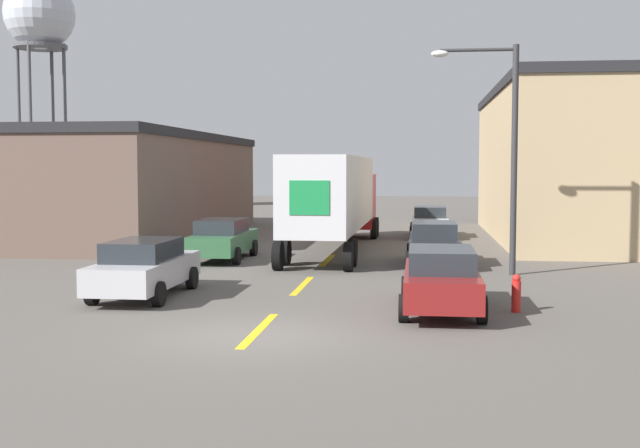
# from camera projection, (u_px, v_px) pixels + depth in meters

# --- Properties ---
(ground_plane) EXTENTS (160.00, 160.00, 0.00)m
(ground_plane) POSITION_uv_depth(u_px,v_px,m) (253.00, 336.00, 16.30)
(ground_plane) COLOR #56514C
(road_centerline) EXTENTS (0.20, 16.47, 0.01)m
(road_centerline) POSITION_uv_depth(u_px,v_px,m) (302.00, 286.00, 23.26)
(road_centerline) COLOR gold
(road_centerline) RESTS_ON ground_plane
(warehouse_left) EXTENTS (14.09, 20.85, 5.12)m
(warehouse_left) POSITION_uv_depth(u_px,v_px,m) (76.00, 185.00, 40.51)
(warehouse_left) COLOR brown
(warehouse_left) RESTS_ON ground_plane
(warehouse_right) EXTENTS (9.88, 19.63, 7.24)m
(warehouse_right) POSITION_uv_depth(u_px,v_px,m) (597.00, 163.00, 38.27)
(warehouse_right) COLOR tan
(warehouse_right) RESTS_ON ground_plane
(semi_truck) EXTENTS (2.83, 15.27, 3.85)m
(semi_truck) POSITION_uv_depth(u_px,v_px,m) (336.00, 195.00, 32.92)
(semi_truck) COLOR #B21919
(semi_truck) RESTS_ON ground_plane
(parked_car_left_near) EXTENTS (1.93, 4.73, 1.52)m
(parked_car_left_near) POSITION_uv_depth(u_px,v_px,m) (145.00, 267.00, 21.24)
(parked_car_left_near) COLOR #B2B2B7
(parked_car_left_near) RESTS_ON ground_plane
(parked_car_right_mid) EXTENTS (1.93, 4.73, 1.52)m
(parked_car_right_mid) POSITION_uv_depth(u_px,v_px,m) (434.00, 243.00, 28.13)
(parked_car_right_mid) COLOR black
(parked_car_right_mid) RESTS_ON ground_plane
(parked_car_left_far) EXTENTS (1.93, 4.73, 1.52)m
(parked_car_left_far) POSITION_uv_depth(u_px,v_px,m) (223.00, 239.00, 29.68)
(parked_car_left_far) COLOR #2D5B38
(parked_car_left_far) RESTS_ON ground_plane
(parked_car_right_near) EXTENTS (1.93, 4.73, 1.52)m
(parked_car_right_near) POSITION_uv_depth(u_px,v_px,m) (441.00, 278.00, 19.04)
(parked_car_right_near) COLOR maroon
(parked_car_right_near) RESTS_ON ground_plane
(parked_car_right_far) EXTENTS (1.93, 4.73, 1.52)m
(parked_car_right_far) POSITION_uv_depth(u_px,v_px,m) (430.00, 221.00, 39.41)
(parked_car_right_far) COLOR silver
(parked_car_right_far) RESTS_ON ground_plane
(water_tower) EXTENTS (5.57, 5.57, 18.39)m
(water_tower) POSITION_uv_depth(u_px,v_px,m) (40.00, 18.00, 63.72)
(water_tower) COLOR #47474C
(water_tower) RESTS_ON ground_plane
(street_lamp) EXTENTS (2.74, 0.32, 7.28)m
(street_lamp) POSITION_uv_depth(u_px,v_px,m) (503.00, 140.00, 25.33)
(street_lamp) COLOR #2D2D30
(street_lamp) RESTS_ON ground_plane
(fire_hydrant) EXTENTS (0.22, 0.22, 0.91)m
(fire_hydrant) POSITION_uv_depth(u_px,v_px,m) (516.00, 293.00, 18.99)
(fire_hydrant) COLOR red
(fire_hydrant) RESTS_ON ground_plane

